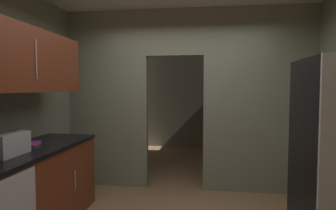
# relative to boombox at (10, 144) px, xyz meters

# --- Properties ---
(kitchen_partition) EXTENTS (3.76, 0.12, 2.76)m
(kitchen_partition) POSITION_rel_boombox_xyz_m (1.55, 1.97, 0.41)
(kitchen_partition) COLOR gray
(kitchen_partition) RESTS_ON ground
(adjoining_room_shell) EXTENTS (3.76, 3.23, 2.76)m
(adjoining_room_shell) POSITION_rel_boombox_xyz_m (1.51, 4.16, 0.34)
(adjoining_room_shell) COLOR gray
(adjoining_room_shell) RESTS_ON ground
(lower_cabinet_run) EXTENTS (0.68, 2.14, 0.93)m
(lower_cabinet_run) POSITION_rel_boombox_xyz_m (-0.03, 0.21, -0.57)
(lower_cabinet_run) COLOR maroon
(lower_cabinet_run) RESTS_ON ground
(upper_cabinet_counterside) EXTENTS (0.36, 1.92, 0.65)m
(upper_cabinet_counterside) POSITION_rel_boombox_xyz_m (-0.03, 0.21, 0.81)
(upper_cabinet_counterside) COLOR maroon
(boombox) EXTENTS (0.17, 0.40, 0.24)m
(boombox) POSITION_rel_boombox_xyz_m (0.00, 0.00, 0.00)
(boombox) COLOR #B2B2B7
(boombox) RESTS_ON lower_cabinet_run
(book_stack) EXTENTS (0.15, 0.18, 0.07)m
(book_stack) POSITION_rel_boombox_xyz_m (0.00, 0.34, -0.07)
(book_stack) COLOR #2D609E
(book_stack) RESTS_ON lower_cabinet_run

